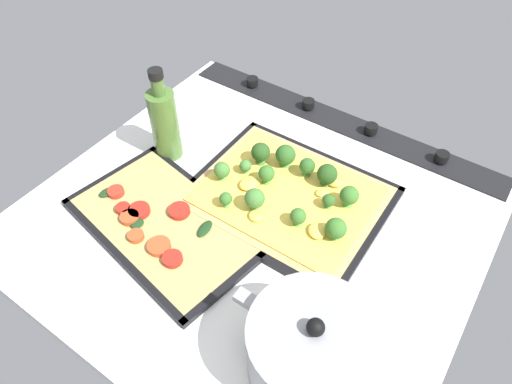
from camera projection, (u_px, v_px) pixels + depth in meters
ground_plane at (255, 220)px, 86.15cm from camera, size 78.13×72.81×3.00cm
stove_control_panel at (338, 120)px, 102.92cm from camera, size 75.00×7.00×2.60cm
baking_tray_front at (287, 199)px, 87.16cm from camera, size 35.79×29.18×1.30cm
broccoli_pizza at (288, 192)px, 86.03cm from camera, size 33.37×26.76×6.05cm
baking_tray_back at (167, 224)px, 83.00cm from camera, size 38.82×27.25×1.30cm
veggie_pizza_back at (163, 222)px, 82.41cm from camera, size 36.04×24.47×1.90cm
cooking_pot at (311, 350)px, 61.95cm from camera, size 24.62×17.76×13.29cm
oil_bottle at (165, 123)px, 90.29cm from camera, size 5.49×5.49×20.03cm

